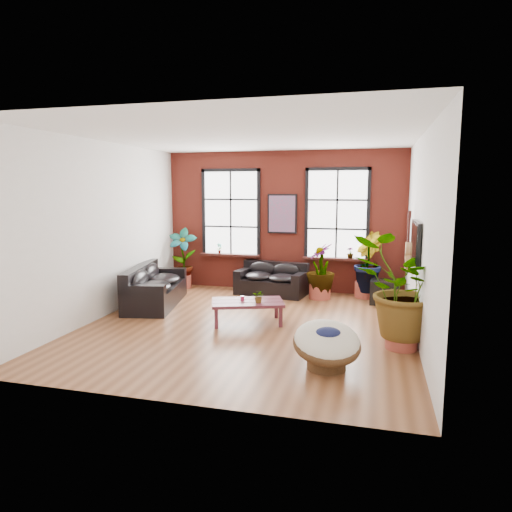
{
  "coord_description": "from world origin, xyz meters",
  "views": [
    {
      "loc": [
        2.25,
        -8.01,
        2.55
      ],
      "look_at": [
        0.0,
        0.6,
        1.25
      ],
      "focal_mm": 32.0,
      "sensor_mm": 36.0,
      "label": 1
    }
  ],
  "objects_px": {
    "sofa_back": "(272,280)",
    "coffee_table": "(247,304)",
    "papasan_chair": "(327,343)",
    "sofa_left": "(153,287)"
  },
  "relations": [
    {
      "from": "sofa_back",
      "to": "coffee_table",
      "type": "height_order",
      "value": "sofa_back"
    },
    {
      "from": "coffee_table",
      "to": "papasan_chair",
      "type": "xyz_separation_m",
      "value": [
        1.71,
        -1.89,
        -0.01
      ]
    },
    {
      "from": "coffee_table",
      "to": "papasan_chair",
      "type": "bearing_deg",
      "value": -67.47
    },
    {
      "from": "sofa_back",
      "to": "coffee_table",
      "type": "bearing_deg",
      "value": -79.31
    },
    {
      "from": "sofa_back",
      "to": "papasan_chair",
      "type": "bearing_deg",
      "value": -59.14
    },
    {
      "from": "sofa_back",
      "to": "coffee_table",
      "type": "xyz_separation_m",
      "value": [
        0.09,
        -2.53,
        0.03
      ]
    },
    {
      "from": "sofa_back",
      "to": "papasan_chair",
      "type": "distance_m",
      "value": 4.77
    },
    {
      "from": "papasan_chair",
      "to": "sofa_back",
      "type": "bearing_deg",
      "value": 93.38
    },
    {
      "from": "sofa_left",
      "to": "coffee_table",
      "type": "distance_m",
      "value": 2.55
    },
    {
      "from": "sofa_left",
      "to": "papasan_chair",
      "type": "bearing_deg",
      "value": -135.06
    }
  ]
}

